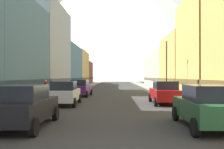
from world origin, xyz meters
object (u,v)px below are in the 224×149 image
(trash_bin_right, at_px, (218,101))
(streetlamp_right, at_px, (167,59))
(potted_plant_0, at_px, (218,99))
(car_left_0, at_px, (24,106))
(pedestrian_0, at_px, (46,90))
(car_right_0, at_px, (207,106))
(car_right_1, at_px, (165,92))
(car_left_2, at_px, (80,88))
(car_left_1, at_px, (65,93))

(trash_bin_right, height_order, streetlamp_right, streetlamp_right)
(streetlamp_right, bearing_deg, potted_plant_0, -79.79)
(car_left_0, bearing_deg, pedestrian_0, 101.79)
(car_right_0, relative_size, potted_plant_0, 5.01)
(car_right_1, xyz_separation_m, trash_bin_right, (2.55, -3.81, -0.26))
(car_right_0, bearing_deg, car_left_2, 115.07)
(potted_plant_0, distance_m, streetlamp_right, 9.91)
(car_left_2, height_order, streetlamp_right, streetlamp_right)
(pedestrian_0, bearing_deg, car_left_0, -78.21)
(car_left_0, relative_size, car_left_2, 0.99)
(car_right_0, height_order, trash_bin_right, car_right_0)
(car_left_1, distance_m, streetlamp_right, 12.44)
(car_left_0, bearing_deg, car_left_1, 89.99)
(car_left_0, height_order, car_left_2, same)
(car_left_0, xyz_separation_m, car_left_2, (-0.00, 16.28, 0.00))
(car_left_1, bearing_deg, trash_bin_right, -16.34)
(car_left_1, xyz_separation_m, trash_bin_right, (10.15, -2.98, -0.26))
(car_right_0, bearing_deg, potted_plant_0, 64.65)
(car_left_2, distance_m, streetlamp_right, 9.66)
(potted_plant_0, bearing_deg, car_left_0, -147.83)
(car_left_1, bearing_deg, car_right_0, -46.76)
(car_right_1, distance_m, trash_bin_right, 4.59)
(car_right_1, relative_size, streetlamp_right, 0.76)
(car_left_2, bearing_deg, car_right_0, -64.93)
(streetlamp_right, bearing_deg, car_right_1, -102.48)
(car_left_2, relative_size, pedestrian_0, 2.64)
(car_left_2, distance_m, potted_plant_0, 14.38)
(car_left_1, bearing_deg, streetlamp_right, 40.61)
(pedestrian_0, bearing_deg, streetlamp_right, 19.96)
(car_left_0, bearing_deg, car_right_1, 49.67)
(potted_plant_0, distance_m, pedestrian_0, 14.15)
(car_right_0, relative_size, car_right_1, 1.00)
(car_left_0, relative_size, car_right_1, 1.00)
(car_right_1, height_order, trash_bin_right, car_right_1)
(trash_bin_right, xyz_separation_m, streetlamp_right, (-1.00, 10.82, 3.34))
(car_right_0, bearing_deg, car_left_1, 133.24)
(trash_bin_right, bearing_deg, car_left_2, 132.34)
(trash_bin_right, distance_m, streetlamp_right, 11.37)
(trash_bin_right, bearing_deg, pedestrian_0, 152.33)
(car_right_1, relative_size, pedestrian_0, 2.62)
(car_left_1, xyz_separation_m, potted_plant_0, (10.80, -1.32, -0.29))
(trash_bin_right, height_order, pedestrian_0, pedestrian_0)
(car_right_1, bearing_deg, car_left_1, -173.71)
(trash_bin_right, bearing_deg, streetlamp_right, 95.28)
(car_left_1, bearing_deg, car_right_1, 6.29)
(car_left_0, xyz_separation_m, car_right_0, (7.60, 0.03, 0.00))
(car_right_1, relative_size, potted_plant_0, 4.99)
(trash_bin_right, distance_m, pedestrian_0, 14.23)
(pedestrian_0, relative_size, streetlamp_right, 0.29)
(car_left_0, distance_m, trash_bin_right, 11.38)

